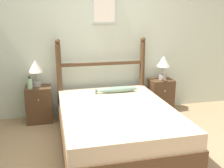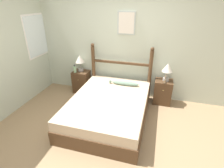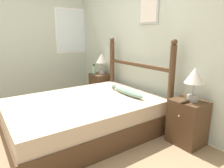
{
  "view_description": "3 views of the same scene",
  "coord_description": "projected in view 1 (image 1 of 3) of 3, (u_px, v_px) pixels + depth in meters",
  "views": [
    {
      "loc": [
        -0.82,
        -2.67,
        1.69
      ],
      "look_at": [
        0.05,
        0.99,
        0.69
      ],
      "focal_mm": 42.0,
      "sensor_mm": 36.0,
      "label": 1
    },
    {
      "loc": [
        0.9,
        -2.35,
        2.27
      ],
      "look_at": [
        -0.02,
        0.89,
        0.63
      ],
      "focal_mm": 28.0,
      "sensor_mm": 36.0,
      "label": 2
    },
    {
      "loc": [
        2.44,
        -0.65,
        1.38
      ],
      "look_at": [
        -0.01,
        1.06,
        0.64
      ],
      "focal_mm": 32.0,
      "sensor_mm": 36.0,
      "label": 3
    }
  ],
  "objects": [
    {
      "name": "wall_back",
      "position": [
        99.0,
        40.0,
        4.42
      ],
      "size": [
        6.4,
        0.08,
        2.55
      ],
      "color": "beige",
      "rests_on": "ground_plane"
    },
    {
      "name": "headboard",
      "position": [
        102.0,
        75.0,
        4.4
      ],
      "size": [
        1.51,
        0.09,
        1.32
      ],
      "color": "#4C331E",
      "rests_on": "ground_plane"
    },
    {
      "name": "table_lamp_right",
      "position": [
        163.0,
        63.0,
        4.56
      ],
      "size": [
        0.24,
        0.24,
        0.42
      ],
      "color": "gray",
      "rests_on": "nightstand_right"
    },
    {
      "name": "fish_pillow",
      "position": [
        117.0,
        90.0,
        4.17
      ],
      "size": [
        0.69,
        0.11,
        0.09
      ],
      "color": "gray",
      "rests_on": "bed"
    },
    {
      "name": "bottle",
      "position": [
        30.0,
        83.0,
        4.01
      ],
      "size": [
        0.07,
        0.07,
        0.21
      ],
      "color": "#99C699",
      "rests_on": "nightstand_left"
    },
    {
      "name": "nightstand_right",
      "position": [
        160.0,
        95.0,
        4.69
      ],
      "size": [
        0.4,
        0.38,
        0.58
      ],
      "color": "#4C331E",
      "rests_on": "ground_plane"
    },
    {
      "name": "model_boat",
      "position": [
        164.0,
        80.0,
        4.51
      ],
      "size": [
        0.06,
        0.18,
        0.18
      ],
      "color": "#4C3823",
      "rests_on": "nightstand_right"
    },
    {
      "name": "ground_plane",
      "position": [
        127.0,
        161.0,
        3.13
      ],
      "size": [
        16.0,
        16.0,
        0.0
      ],
      "primitive_type": "plane",
      "color": "#9E7F5B"
    },
    {
      "name": "table_lamp_left",
      "position": [
        36.0,
        68.0,
        4.11
      ],
      "size": [
        0.24,
        0.24,
        0.42
      ],
      "color": "gray",
      "rests_on": "nightstand_left"
    },
    {
      "name": "bed",
      "position": [
        117.0,
        124.0,
        3.59
      ],
      "size": [
        1.51,
        2.07,
        0.48
      ],
      "color": "#4C331E",
      "rests_on": "ground_plane"
    },
    {
      "name": "nightstand_left",
      "position": [
        39.0,
        104.0,
        4.23
      ],
      "size": [
        0.4,
        0.38,
        0.58
      ],
      "color": "#4C331E",
      "rests_on": "ground_plane"
    }
  ]
}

